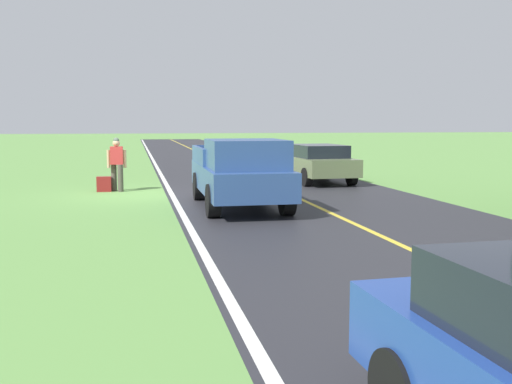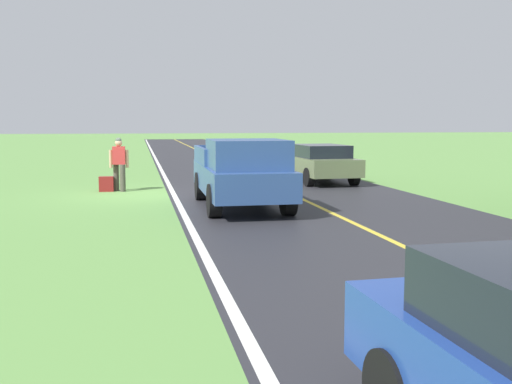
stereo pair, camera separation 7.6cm
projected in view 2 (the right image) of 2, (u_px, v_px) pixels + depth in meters
name	position (u px, v px, depth m)	size (l,w,h in m)	color
ground_plane	(147.00, 195.00, 18.56)	(200.00, 200.00, 0.00)	#609347
road_surface	(285.00, 191.00, 19.43)	(7.61, 120.00, 0.00)	#28282D
lane_edge_line	(173.00, 194.00, 18.72)	(0.16, 117.60, 0.00)	silver
lane_centre_line	(285.00, 191.00, 19.43)	(0.14, 117.60, 0.00)	gold
hitchhiker_walking	(119.00, 161.00, 19.38)	(0.62, 0.52, 1.75)	#4C473D
suitcase_carried	(106.00, 184.00, 19.32)	(0.20, 0.46, 0.49)	maroon
pickup_truck_passing	(242.00, 171.00, 15.54)	(2.13, 5.42, 1.82)	#2D4C84
sedan_near_oncoming	(319.00, 162.00, 22.30)	(2.05, 4.46, 1.41)	#66754C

